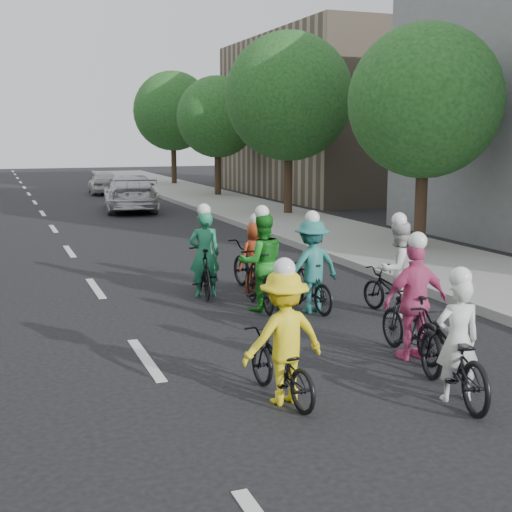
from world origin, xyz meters
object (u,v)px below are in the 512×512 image
cyclist_4 (255,263)px  cyclist_7 (311,272)px  cyclist_5 (204,264)px  cyclist_6 (396,279)px  cyclist_2 (282,349)px  follow_car_lead (130,193)px  cyclist_3 (413,312)px  cyclist_0 (453,353)px  cyclist_1 (261,270)px  follow_car_trail (104,182)px

cyclist_4 → cyclist_7: size_ratio=1.10×
cyclist_5 → cyclist_6: size_ratio=1.00×
cyclist_2 → cyclist_6: bearing=-143.8°
cyclist_2 → follow_car_lead: size_ratio=0.34×
cyclist_4 → cyclist_6: bearing=114.2°
cyclist_3 → cyclist_5: bearing=-70.1°
cyclist_0 → follow_car_lead: size_ratio=0.39×
cyclist_5 → cyclist_4: bearing=-171.5°
cyclist_4 → cyclist_3: bearing=89.9°
cyclist_1 → cyclist_3: bearing=111.5°
follow_car_lead → cyclist_2: bearing=91.6°
cyclist_0 → cyclist_2: 2.04m
cyclist_3 → cyclist_5: 5.08m
cyclist_7 → cyclist_5: bearing=-60.8°
cyclist_4 → cyclist_5: (-1.07, -0.01, 0.06)m
cyclist_4 → cyclist_7: (0.35, -1.87, 0.14)m
cyclist_5 → cyclist_3: bearing=117.0°
cyclist_6 → cyclist_7: 1.48m
cyclist_6 → follow_car_trail: 27.83m
cyclist_0 → cyclist_6: cyclist_6 is taller
cyclist_6 → follow_car_lead: (-1.07, 18.90, 0.09)m
cyclist_0 → cyclist_1: 4.93m
cyclist_1 → cyclist_6: cyclist_1 is taller
cyclist_1 → cyclist_3: size_ratio=1.05×
cyclist_0 → cyclist_5: size_ratio=1.10×
cyclist_4 → cyclist_5: cyclist_5 is taller
cyclist_2 → cyclist_4: cyclist_2 is taller
cyclist_1 → cyclist_2: (-1.36, -4.28, -0.07)m
cyclist_2 → cyclist_7: bearing=-124.8°
cyclist_6 → cyclist_0: bearing=56.7°
cyclist_5 → follow_car_trail: cyclist_5 is taller
cyclist_1 → cyclist_4: bearing=-101.2°
cyclist_2 → cyclist_7: size_ratio=0.95×
cyclist_1 → cyclist_2: bearing=77.6°
cyclist_7 → cyclist_6: bearing=139.3°
cyclist_2 → follow_car_lead: (2.31, 21.93, 0.11)m
cyclist_6 → cyclist_7: cyclist_6 is taller
follow_car_lead → cyclist_0: bearing=96.7°
follow_car_lead → cyclist_3: bearing=97.7°
cyclist_0 → cyclist_5: (-1.24, 6.30, 0.08)m
cyclist_1 → cyclist_5: 1.56m
cyclist_1 → follow_car_lead: 17.68m
cyclist_7 → follow_car_trail: (0.42, 27.02, -0.09)m
cyclist_3 → cyclist_7: (-0.22, 2.94, 0.05)m
cyclist_4 → follow_car_trail: cyclist_4 is taller
cyclist_5 → follow_car_lead: (1.61, 16.24, 0.12)m
cyclist_2 → cyclist_0: bearing=156.9°
cyclist_3 → cyclist_6: size_ratio=0.99×
follow_car_trail → cyclist_0: bearing=93.1°
cyclist_7 → cyclist_3: bearing=86.0°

